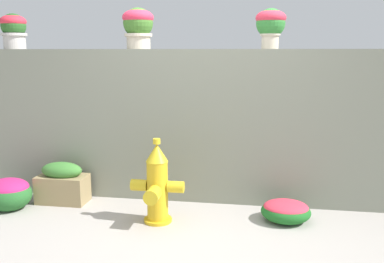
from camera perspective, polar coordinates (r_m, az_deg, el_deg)
The scene contains 9 objects.
ground_plane at distance 3.94m, azimuth -0.15°, elevation -13.44°, with size 24.00×24.00×0.00m, color #A69F97.
stone_wall at distance 4.58m, azimuth 1.71°, elevation 0.81°, with size 4.88×0.35×1.64m, color gray.
potted_plant_0 at distance 5.26m, azimuth -23.11°, elevation 12.75°, with size 0.29×0.29×0.39m.
potted_plant_1 at distance 4.65m, azimuth -7.34°, elevation 14.21°, with size 0.34×0.34×0.43m.
potted_plant_2 at distance 4.45m, azimuth 10.65°, elevation 14.23°, with size 0.31×0.31×0.40m.
fire_hydrant at distance 4.03m, azimuth -4.78°, elevation -7.35°, with size 0.51×0.41×0.82m.
flower_bush_left at distance 4.81m, azimuth -23.76°, elevation -7.61°, with size 0.49×0.44×0.34m.
flower_bush_right at distance 4.22m, azimuth 12.65°, elevation -10.41°, with size 0.48×0.43×0.21m.
planter_box at distance 4.79m, azimuth -17.21°, elevation -6.75°, with size 0.53×0.29×0.45m.
Camera 1 is at (0.58, -3.54, 1.62)m, focal length 39.20 mm.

